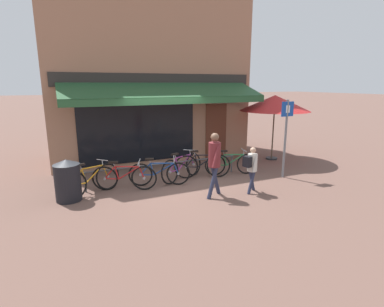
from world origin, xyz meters
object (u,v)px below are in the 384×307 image
Objects in this scene: bicycle_purple at (182,167)px; pedestrian_adult at (214,157)px; parking_sign at (286,131)px; bicycle_orange at (91,180)px; bicycle_blue at (159,173)px; cafe_parasol at (275,103)px; bicycle_red at (124,177)px; bicycle_green at (231,164)px; bicycle_black at (202,166)px; litter_bin at (68,180)px; pedestrian_child at (252,165)px.

bicycle_purple is 1.00× the size of pedestrian_adult.
bicycle_orange is at bearing 170.40° from parking_sign.
parking_sign is (5.63, -0.95, 1.08)m from bicycle_orange.
bicycle_purple reaches higher than bicycle_blue.
cafe_parasol reaches higher than bicycle_blue.
bicycle_red is 1.00× the size of bicycle_green.
bicycle_red is at bearing -163.21° from bicycle_green.
bicycle_black reaches higher than bicycle_purple.
bicycle_black reaches higher than bicycle_red.
bicycle_green is at bearing 2.26° from litter_bin.
bicycle_purple is at bearing -171.09° from bicycle_green.
bicycle_black is at bearing 25.53° from bicycle_red.
bicycle_blue is 2.43m from litter_bin.
bicycle_red is 1.00m from bicycle_blue.
bicycle_red is 2.54m from pedestrian_adult.
litter_bin reaches higher than bicycle_black.
parking_sign is 2.43m from cafe_parasol.
bicycle_black is 3.88m from litter_bin.
pedestrian_child is 4.71m from litter_bin.
bicycle_blue is 0.86m from bicycle_purple.
bicycle_green is at bearing 23.51° from bicycle_red.
bicycle_orange is 0.97× the size of bicycle_green.
bicycle_purple is 1.01× the size of bicycle_green.
litter_bin is (-0.57, -0.23, 0.14)m from bicycle_orange.
bicycle_blue is 1.59× the size of litter_bin.
bicycle_orange is at bearing -164.79° from bicycle_green.
bicycle_purple is at bearing -167.72° from cafe_parasol.
parking_sign is (1.34, -0.92, 1.11)m from bicycle_green.
bicycle_blue is at bearing -156.58° from bicycle_black.
bicycle_black is 2.75m from parking_sign.
bicycle_red is 0.99× the size of bicycle_blue.
bicycle_red is 6.33m from cafe_parasol.
bicycle_green is at bearing -25.24° from bicycle_orange.
bicycle_orange is 7.12m from cafe_parasol.
bicycle_blue is 1.45m from bicycle_black.
bicycle_green is (3.44, 0.07, -0.01)m from bicycle_red.
bicycle_black is 0.70× the size of parking_sign.
pedestrian_child reaches higher than bicycle_orange.
bicycle_blue is 1.84m from pedestrian_adult.
cafe_parasol is at bearing 31.30° from pedestrian_child.
bicycle_red is at bearing 169.91° from parking_sign.
cafe_parasol reaches higher than bicycle_black.
bicycle_red is at bearing -160.90° from bicycle_blue.
litter_bin reaches higher than bicycle_red.
parking_sign is (1.71, 0.69, 0.70)m from pedestrian_child.
bicycle_red is 0.64× the size of cafe_parasol.
pedestrian_child is 4.20m from cafe_parasol.
bicycle_red is 3.44m from bicycle_green.
bicycle_orange is 0.96× the size of bicycle_black.
bicycle_purple is 1.63m from bicycle_green.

